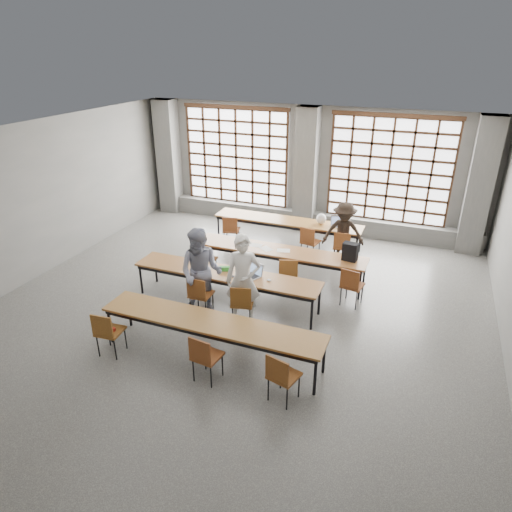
{
  "coord_description": "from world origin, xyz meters",
  "views": [
    {
      "loc": [
        3.33,
        -7.15,
        5.02
      ],
      "look_at": [
        0.36,
        0.4,
        1.23
      ],
      "focal_mm": 32.0,
      "sensor_mm": 36.0,
      "label": 1
    }
  ],
  "objects_px": {
    "student_female": "(201,273)",
    "chair_back_mid": "(309,240)",
    "chair_front_left": "(199,292)",
    "green_box": "(225,269)",
    "chair_mid_centre": "(288,272)",
    "plastic_bag": "(321,219)",
    "student_male": "(243,280)",
    "desk_row_a": "(287,222)",
    "chair_mid_right": "(351,283)",
    "red_pouch": "(110,329)",
    "chair_near_mid": "(204,354)",
    "mouse": "(269,280)",
    "chair_front_right": "(242,301)",
    "desk_row_d": "(211,324)",
    "student_back": "(343,233)",
    "laptop_back": "(338,223)",
    "laptop_front": "(254,272)",
    "phone": "(232,276)",
    "desk_row_c": "(226,275)",
    "chair_near_left": "(107,330)",
    "chair_mid_left": "(205,258)",
    "backpack": "(350,252)",
    "chair_back_right": "(342,244)",
    "desk_row_b": "(279,252)",
    "chair_back_left": "(231,228)"
  },
  "relations": [
    {
      "from": "laptop_back",
      "to": "green_box",
      "type": "relative_size",
      "value": 1.75
    },
    {
      "from": "laptop_front",
      "to": "red_pouch",
      "type": "height_order",
      "value": "laptop_front"
    },
    {
      "from": "chair_mid_centre",
      "to": "plastic_bag",
      "type": "bearing_deg",
      "value": 88.67
    },
    {
      "from": "chair_near_mid",
      "to": "red_pouch",
      "type": "height_order",
      "value": "chair_near_mid"
    },
    {
      "from": "chair_back_left",
      "to": "mouse",
      "type": "xyz_separation_m",
      "value": [
        2.09,
        -2.79,
        0.21
      ]
    },
    {
      "from": "chair_mid_centre",
      "to": "mouse",
      "type": "height_order",
      "value": "chair_mid_centre"
    },
    {
      "from": "mouse",
      "to": "green_box",
      "type": "distance_m",
      "value": 1.01
    },
    {
      "from": "student_back",
      "to": "laptop_back",
      "type": "height_order",
      "value": "student_back"
    },
    {
      "from": "desk_row_d",
      "to": "red_pouch",
      "type": "distance_m",
      "value": 1.79
    },
    {
      "from": "desk_row_a",
      "to": "mouse",
      "type": "xyz_separation_m",
      "value": [
        0.71,
        -3.41,
        0.08
      ]
    },
    {
      "from": "desk_row_a",
      "to": "chair_mid_right",
      "type": "bearing_deg",
      "value": -49.04
    },
    {
      "from": "desk_row_c",
      "to": "chair_front_left",
      "type": "height_order",
      "value": "chair_front_left"
    },
    {
      "from": "student_male",
      "to": "green_box",
      "type": "relative_size",
      "value": 7.35
    },
    {
      "from": "red_pouch",
      "to": "student_male",
      "type": "bearing_deg",
      "value": 45.26
    },
    {
      "from": "chair_near_mid",
      "to": "chair_back_left",
      "type": "bearing_deg",
      "value": 109.91
    },
    {
      "from": "green_box",
      "to": "plastic_bag",
      "type": "relative_size",
      "value": 0.87
    },
    {
      "from": "phone",
      "to": "mouse",
      "type": "bearing_deg",
      "value": 5.93
    },
    {
      "from": "chair_front_right",
      "to": "laptop_back",
      "type": "xyz_separation_m",
      "value": [
        0.95,
        4.13,
        0.25
      ]
    },
    {
      "from": "chair_back_right",
      "to": "chair_front_right",
      "type": "height_order",
      "value": "same"
    },
    {
      "from": "student_female",
      "to": "desk_row_c",
      "type": "bearing_deg",
      "value": 50.07
    },
    {
      "from": "desk_row_b",
      "to": "student_female",
      "type": "distance_m",
      "value": 2.21
    },
    {
      "from": "green_box",
      "to": "red_pouch",
      "type": "distance_m",
      "value": 2.64
    },
    {
      "from": "desk_row_a",
      "to": "desk_row_d",
      "type": "bearing_deg",
      "value": -86.79
    },
    {
      "from": "student_female",
      "to": "chair_back_left",
      "type": "bearing_deg",
      "value": 95.52
    },
    {
      "from": "laptop_front",
      "to": "phone",
      "type": "bearing_deg",
      "value": -152.54
    },
    {
      "from": "chair_mid_left",
      "to": "mouse",
      "type": "distance_m",
      "value": 2.09
    },
    {
      "from": "chair_front_right",
      "to": "chair_near_mid",
      "type": "relative_size",
      "value": 1.0
    },
    {
      "from": "mouse",
      "to": "green_box",
      "type": "bearing_deg",
      "value": 174.29
    },
    {
      "from": "chair_back_mid",
      "to": "chair_near_mid",
      "type": "xyz_separation_m",
      "value": [
        -0.3,
        -5.14,
        0.0
      ]
    },
    {
      "from": "chair_front_right",
      "to": "mouse",
      "type": "height_order",
      "value": "chair_front_right"
    },
    {
      "from": "student_male",
      "to": "green_box",
      "type": "distance_m",
      "value": 0.88
    },
    {
      "from": "chair_mid_left",
      "to": "red_pouch",
      "type": "xyz_separation_m",
      "value": [
        -0.23,
        -3.14,
        -0.04
      ]
    },
    {
      "from": "desk_row_b",
      "to": "student_female",
      "type": "relative_size",
      "value": 2.19
    },
    {
      "from": "chair_mid_right",
      "to": "chair_near_left",
      "type": "bearing_deg",
      "value": -138.22
    },
    {
      "from": "desk_row_c",
      "to": "plastic_bag",
      "type": "distance_m",
      "value": 3.63
    },
    {
      "from": "chair_front_right",
      "to": "red_pouch",
      "type": "xyz_separation_m",
      "value": [
        -1.79,
        -1.66,
        -0.04
      ]
    },
    {
      "from": "chair_mid_right",
      "to": "student_female",
      "type": "distance_m",
      "value": 3.08
    },
    {
      "from": "desk_row_b",
      "to": "green_box",
      "type": "distance_m",
      "value": 1.57
    },
    {
      "from": "desk_row_c",
      "to": "chair_back_mid",
      "type": "bearing_deg",
      "value": 69.75
    },
    {
      "from": "chair_mid_centre",
      "to": "mouse",
      "type": "xyz_separation_m",
      "value": [
        -0.13,
        -0.88,
        0.21
      ]
    },
    {
      "from": "student_female",
      "to": "laptop_front",
      "type": "bearing_deg",
      "value": 25.71
    },
    {
      "from": "chair_back_left",
      "to": "student_female",
      "type": "bearing_deg",
      "value": -75.51
    },
    {
      "from": "chair_mid_left",
      "to": "laptop_front",
      "type": "height_order",
      "value": "laptop_front"
    },
    {
      "from": "laptop_front",
      "to": "chair_mid_left",
      "type": "bearing_deg",
      "value": 153.71
    },
    {
      "from": "student_female",
      "to": "chair_back_mid",
      "type": "bearing_deg",
      "value": 59.02
    },
    {
      "from": "chair_back_mid",
      "to": "backpack",
      "type": "xyz_separation_m",
      "value": [
        1.24,
        -1.23,
        0.39
      ]
    },
    {
      "from": "desk_row_c",
      "to": "chair_back_right",
      "type": "bearing_deg",
      "value": 56.24
    },
    {
      "from": "chair_front_left",
      "to": "green_box",
      "type": "xyz_separation_m",
      "value": [
        0.25,
        0.71,
        0.24
      ]
    },
    {
      "from": "desk_row_b",
      "to": "student_female",
      "type": "height_order",
      "value": "student_female"
    },
    {
      "from": "chair_mid_centre",
      "to": "chair_mid_right",
      "type": "distance_m",
      "value": 1.36
    }
  ]
}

